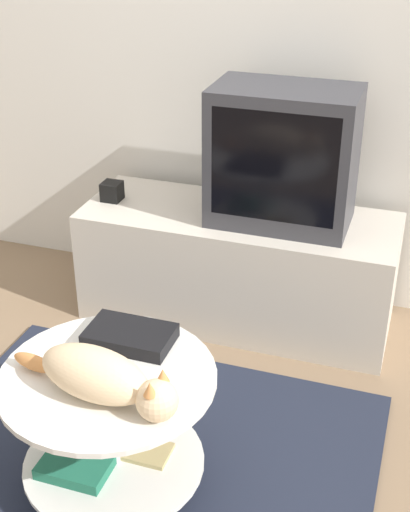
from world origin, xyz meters
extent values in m
plane|color=#7F664C|center=(0.00, 0.00, 0.00)|extent=(12.00, 12.00, 0.00)
cube|color=silver|center=(0.00, 1.37, 1.30)|extent=(8.00, 0.05, 2.60)
cube|color=#1E2333|center=(0.00, 0.00, 0.01)|extent=(1.53, 1.30, 0.02)
cube|color=beige|center=(0.05, 1.04, 0.25)|extent=(1.32, 0.49, 0.50)
cube|color=#B7AD9E|center=(0.05, 0.80, 0.30)|extent=(0.59, 0.01, 0.14)
cube|color=#333338|center=(0.22, 1.04, 0.77)|extent=(0.56, 0.34, 0.55)
cube|color=black|center=(0.22, 0.88, 0.78)|extent=(0.48, 0.01, 0.43)
cube|color=black|center=(-0.52, 1.01, 0.54)|extent=(0.08, 0.08, 0.08)
cylinder|color=#B2B2B7|center=(-0.03, -0.07, 0.03)|extent=(0.27, 0.27, 0.01)
cylinder|color=#B7B7BC|center=(-0.03, -0.07, 0.23)|extent=(0.04, 0.04, 0.42)
cylinder|color=silver|center=(-0.03, -0.07, 0.12)|extent=(0.57, 0.57, 0.01)
cylinder|color=silver|center=(-0.03, -0.07, 0.45)|extent=(0.64, 0.64, 0.02)
cube|color=#1E664C|center=(-0.12, -0.15, 0.15)|extent=(0.21, 0.15, 0.04)
cube|color=tan|center=(0.06, -0.01, 0.14)|extent=(0.14, 0.11, 0.02)
cube|color=black|center=(-0.04, 0.10, 0.48)|extent=(0.27, 0.17, 0.05)
ellipsoid|color=beige|center=(-0.02, -0.16, 0.53)|extent=(0.36, 0.22, 0.14)
sphere|color=beige|center=(0.18, -0.19, 0.52)|extent=(0.12, 0.12, 0.12)
cone|color=#D18447|center=(0.18, -0.16, 0.58)|extent=(0.04, 0.04, 0.04)
cone|color=#D18447|center=(0.17, -0.23, 0.58)|extent=(0.04, 0.04, 0.04)
ellipsoid|color=#D18447|center=(-0.24, -0.12, 0.49)|extent=(0.15, 0.06, 0.05)
camera|label=1|loc=(0.77, -1.56, 1.75)|focal=50.00mm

